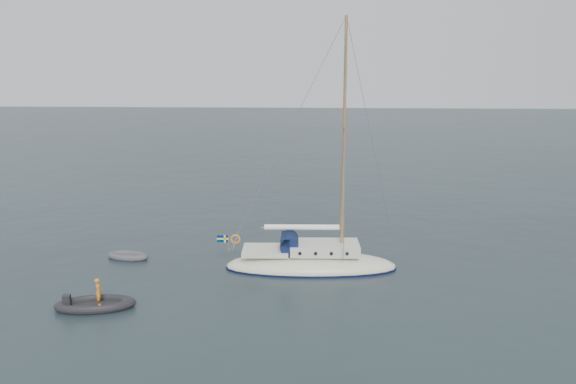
{
  "coord_description": "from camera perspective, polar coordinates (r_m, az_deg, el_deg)",
  "views": [
    {
      "loc": [
        0.73,
        -29.78,
        11.17
      ],
      "look_at": [
        -1.3,
        0.0,
        4.77
      ],
      "focal_mm": 35.0,
      "sensor_mm": 36.0,
      "label": 1
    }
  ],
  "objects": [
    {
      "name": "rib",
      "position": [
        29.08,
        -19.03,
        -10.67
      ],
      "size": [
        3.84,
        1.74,
        1.53
      ],
      "rotation": [
        0.0,
        0.0,
        0.2
      ],
      "color": "black",
      "rests_on": "ground"
    },
    {
      "name": "ground",
      "position": [
        31.81,
        2.36,
        -8.46
      ],
      "size": [
        300.0,
        300.0,
        0.0
      ],
      "primitive_type": "plane",
      "color": "black",
      "rests_on": "ground"
    },
    {
      "name": "sailboat",
      "position": [
        32.43,
        2.37,
        -5.97
      ],
      "size": [
        10.35,
        3.1,
        14.74
      ],
      "rotation": [
        0.0,
        0.0,
        0.05
      ],
      "color": "beige",
      "rests_on": "ground"
    },
    {
      "name": "dinghy",
      "position": [
        35.83,
        -15.97,
        -6.26
      ],
      "size": [
        2.66,
        1.2,
        0.38
      ],
      "rotation": [
        0.0,
        0.0,
        -0.17
      ],
      "color": "#4F4F54",
      "rests_on": "ground"
    }
  ]
}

